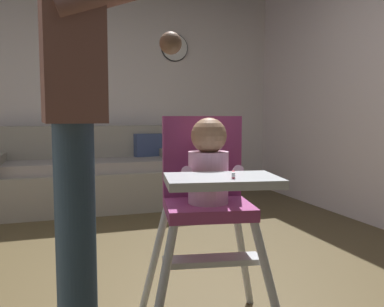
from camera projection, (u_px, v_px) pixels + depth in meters
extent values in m
cube|color=brown|center=(158.00, 300.00, 2.24)|extent=(5.85, 7.14, 0.10)
cube|color=silver|center=(102.00, 87.00, 4.77)|extent=(5.05, 0.06, 2.62)
cube|color=gray|center=(89.00, 189.00, 4.26)|extent=(1.99, 0.84, 0.40)
cube|color=gray|center=(86.00, 146.00, 4.53)|extent=(1.99, 0.22, 0.46)
cube|color=gray|center=(171.00, 158.00, 4.51)|extent=(0.20, 0.84, 0.20)
cube|color=gray|center=(45.00, 167.00, 4.05)|extent=(0.78, 0.60, 0.11)
cube|color=gray|center=(130.00, 164.00, 4.32)|extent=(0.78, 0.60, 0.11)
cube|color=#3D4C75|center=(149.00, 148.00, 4.63)|extent=(0.35, 0.16, 0.34)
cylinder|color=silver|center=(160.00, 301.00, 1.52)|extent=(0.19, 0.15, 0.56)
cylinder|color=silver|center=(272.00, 294.00, 1.58)|extent=(0.15, 0.19, 0.56)
cylinder|color=silver|center=(154.00, 260.00, 1.95)|extent=(0.15, 0.19, 0.56)
cylinder|color=silver|center=(243.00, 255.00, 2.01)|extent=(0.19, 0.15, 0.56)
cube|color=#983C78|center=(207.00, 208.00, 1.74)|extent=(0.42, 0.42, 0.05)
cube|color=#983C78|center=(202.00, 156.00, 1.87)|extent=(0.37, 0.13, 0.37)
cube|color=silver|center=(222.00, 180.00, 1.44)|extent=(0.44, 0.33, 0.03)
cube|color=silver|center=(212.00, 260.00, 1.65)|extent=(0.41, 0.17, 0.02)
cylinder|color=#DAA5C5|center=(208.00, 177.00, 1.71)|extent=(0.20, 0.20, 0.22)
sphere|color=#997051|center=(209.00, 136.00, 1.68)|extent=(0.15, 0.15, 0.15)
cylinder|color=#DAA5C5|center=(185.00, 177.00, 1.65)|extent=(0.07, 0.15, 0.10)
cylinder|color=#DAA5C5|center=(235.00, 176.00, 1.68)|extent=(0.07, 0.15, 0.10)
cylinder|color=#CC384C|center=(233.00, 174.00, 1.44)|extent=(0.06, 0.12, 0.01)
cube|color=white|center=(233.00, 174.00, 1.38)|extent=(0.02, 0.03, 0.02)
cylinder|color=#30475D|center=(77.00, 251.00, 1.48)|extent=(0.14, 0.14, 0.94)
cylinder|color=#30475D|center=(74.00, 242.00, 1.60)|extent=(0.14, 0.14, 0.94)
cube|color=brown|center=(70.00, 43.00, 1.47)|extent=(0.23, 0.41, 0.58)
sphere|color=brown|center=(171.00, 43.00, 1.43)|extent=(0.08, 0.08, 0.08)
cylinder|color=brown|center=(64.00, 52.00, 1.69)|extent=(0.07, 0.07, 0.52)
cylinder|color=white|center=(175.00, 48.00, 4.95)|extent=(0.31, 0.03, 0.31)
cylinder|color=black|center=(174.00, 48.00, 4.97)|extent=(0.34, 0.02, 0.34)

